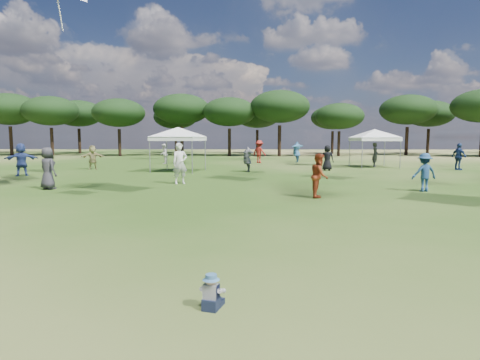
# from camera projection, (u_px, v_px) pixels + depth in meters

# --- Properties ---
(tree_line) EXTENTS (108.78, 17.63, 7.77)m
(tree_line) POSITION_uv_depth(u_px,v_px,m) (271.00, 111.00, 49.32)
(tree_line) COLOR black
(tree_line) RESTS_ON ground
(tent_left) EXTENTS (5.76, 5.76, 3.12)m
(tent_left) POSITION_uv_depth(u_px,v_px,m) (178.00, 129.00, 25.35)
(tent_left) COLOR gray
(tent_left) RESTS_ON ground
(tent_right) EXTENTS (5.85, 5.85, 3.07)m
(tent_right) POSITION_uv_depth(u_px,v_px,m) (375.00, 131.00, 29.11)
(tent_right) COLOR gray
(tent_right) RESTS_ON ground
(toddler) EXTENTS (0.34, 0.37, 0.46)m
(toddler) POSITION_uv_depth(u_px,v_px,m) (212.00, 293.00, 5.09)
(toddler) COLOR black
(toddler) RESTS_ON ground
(festival_crowd) EXTENTS (28.15, 22.20, 1.93)m
(festival_crowd) POSITION_uv_depth(u_px,v_px,m) (247.00, 157.00, 26.25)
(festival_crowd) COLOR black
(festival_crowd) RESTS_ON ground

